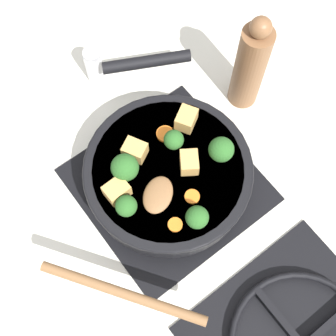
% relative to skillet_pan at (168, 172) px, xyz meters
% --- Properties ---
extents(ground_plane, '(2.40, 2.40, 0.00)m').
position_rel_skillet_pan_xyz_m(ground_plane, '(0.00, 0.00, -0.06)').
color(ground_plane, silver).
extents(front_burner_grate, '(0.31, 0.31, 0.03)m').
position_rel_skillet_pan_xyz_m(front_burner_grate, '(0.00, 0.00, -0.05)').
color(front_burner_grate, black).
rests_on(front_burner_grate, ground_plane).
extents(skillet_pan, '(0.34, 0.40, 0.06)m').
position_rel_skillet_pan_xyz_m(skillet_pan, '(0.00, 0.00, 0.00)').
color(skillet_pan, black).
rests_on(skillet_pan, front_burner_grate).
extents(wooden_spoon, '(0.26, 0.25, 0.02)m').
position_rel_skillet_pan_xyz_m(wooden_spoon, '(0.13, 0.09, 0.03)').
color(wooden_spoon, brown).
rests_on(wooden_spoon, skillet_pan).
extents(tofu_cube_center_large, '(0.05, 0.05, 0.03)m').
position_rel_skillet_pan_xyz_m(tofu_cube_center_large, '(-0.03, 0.02, 0.04)').
color(tofu_cube_center_large, tan).
rests_on(tofu_cube_center_large, skillet_pan).
extents(tofu_cube_near_handle, '(0.05, 0.05, 0.03)m').
position_rel_skillet_pan_xyz_m(tofu_cube_near_handle, '(-0.08, -0.05, 0.04)').
color(tofu_cube_near_handle, tan).
rests_on(tofu_cube_near_handle, skillet_pan).
extents(tofu_cube_east_chunk, '(0.04, 0.05, 0.03)m').
position_rel_skillet_pan_xyz_m(tofu_cube_east_chunk, '(0.03, -0.05, 0.04)').
color(tofu_cube_east_chunk, tan).
rests_on(tofu_cube_east_chunk, skillet_pan).
extents(tofu_cube_west_chunk, '(0.04, 0.03, 0.03)m').
position_rel_skillet_pan_xyz_m(tofu_cube_west_chunk, '(0.10, -0.01, 0.04)').
color(tofu_cube_west_chunk, tan).
rests_on(tofu_cube_west_chunk, skillet_pan).
extents(broccoli_floret_near_spoon, '(0.04, 0.04, 0.05)m').
position_rel_skillet_pan_xyz_m(broccoli_floret_near_spoon, '(0.02, 0.11, 0.05)').
color(broccoli_floret_near_spoon, '#709956').
rests_on(broccoli_floret_near_spoon, skillet_pan).
extents(broccoli_floret_center_top, '(0.04, 0.04, 0.04)m').
position_rel_skillet_pan_xyz_m(broccoli_floret_center_top, '(0.10, 0.02, 0.05)').
color(broccoli_floret_center_top, '#709956').
rests_on(broccoli_floret_center_top, skillet_pan).
extents(broccoli_floret_east_rim, '(0.04, 0.04, 0.05)m').
position_rel_skillet_pan_xyz_m(broccoli_floret_east_rim, '(-0.08, 0.04, 0.05)').
color(broccoli_floret_east_rim, '#709956').
rests_on(broccoli_floret_east_rim, skillet_pan).
extents(broccoli_floret_west_rim, '(0.05, 0.05, 0.05)m').
position_rel_skillet_pan_xyz_m(broccoli_floret_west_rim, '(0.06, -0.03, 0.05)').
color(broccoli_floret_west_rim, '#709956').
rests_on(broccoli_floret_west_rim, skillet_pan).
extents(broccoli_floret_north_edge, '(0.04, 0.04, 0.04)m').
position_rel_skillet_pan_xyz_m(broccoli_floret_north_edge, '(-0.03, -0.03, 0.05)').
color(broccoli_floret_north_edge, '#709956').
rests_on(broccoli_floret_north_edge, skillet_pan).
extents(carrot_slice_orange_thin, '(0.03, 0.03, 0.01)m').
position_rel_skillet_pan_xyz_m(carrot_slice_orange_thin, '(0.01, 0.07, 0.03)').
color(carrot_slice_orange_thin, orange).
rests_on(carrot_slice_orange_thin, skillet_pan).
extents(carrot_slice_near_center, '(0.03, 0.03, 0.01)m').
position_rel_skillet_pan_xyz_m(carrot_slice_near_center, '(-0.03, -0.05, 0.03)').
color(carrot_slice_near_center, orange).
rests_on(carrot_slice_near_center, skillet_pan).
extents(carrot_slice_edge_slice, '(0.02, 0.02, 0.01)m').
position_rel_skillet_pan_xyz_m(carrot_slice_edge_slice, '(0.05, 0.09, 0.03)').
color(carrot_slice_edge_slice, orange).
rests_on(carrot_slice_edge_slice, skillet_pan).
extents(pepper_mill, '(0.06, 0.06, 0.23)m').
position_rel_skillet_pan_xyz_m(pepper_mill, '(-0.24, -0.06, 0.05)').
color(pepper_mill, brown).
rests_on(pepper_mill, ground_plane).
extents(salt_shaker, '(0.04, 0.04, 0.09)m').
position_rel_skillet_pan_xyz_m(salt_shaker, '(-0.03, -0.28, -0.02)').
color(salt_shaker, white).
rests_on(salt_shaker, ground_plane).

